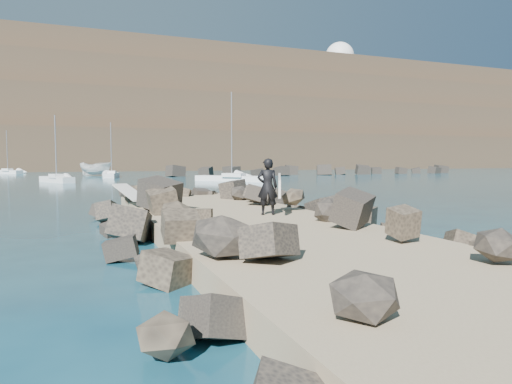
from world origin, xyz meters
TOP-DOWN VIEW (x-y plane):
  - ground at (0.00, 0.00)m, footprint 800.00×800.00m
  - jetty at (0.00, -2.00)m, footprint 6.00×26.00m
  - riprap_left at (-2.90, -1.50)m, footprint 2.60×22.00m
  - riprap_right at (2.90, -1.50)m, footprint 2.60×22.00m
  - breakwater_secondary at (35.00, 55.00)m, footprint 52.00×4.00m
  - headland at (10.00, 160.00)m, footprint 360.00×140.00m
  - surfboard_resting at (-3.12, 5.36)m, footprint 1.23×2.56m
  - boat_imported at (-2.48, 63.62)m, footprint 5.95×5.26m
  - surfer_with_board at (1.02, 0.38)m, footprint 1.38×2.22m
  - radome at (95.66, 150.55)m, footprint 11.75×11.75m
  - sailboat_b at (-0.69, 54.26)m, footprint 2.68×6.75m
  - sailboat_a at (-7.39, 41.08)m, footprint 3.90×6.20m
  - sailboat_e at (-17.13, 79.64)m, footprint 5.47×5.90m
  - sailboat_c at (11.69, 36.87)m, footprint 7.63×7.68m
  - headland_buildings at (16.81, 152.19)m, footprint 137.50×30.50m

SIDE VIEW (x-z plane):
  - ground at x=0.00m, z-range 0.00..0.00m
  - jetty at x=0.00m, z-range 0.00..0.60m
  - sailboat_c at x=11.69m, z-range -4.91..5.60m
  - sailboat_e at x=-17.13m, z-range -3.66..4.35m
  - sailboat_b at x=-0.69m, z-range -3.65..4.35m
  - sailboat_a at x=-7.39m, z-range -3.44..4.14m
  - riprap_left at x=-2.90m, z-range 0.00..1.00m
  - riprap_right at x=2.90m, z-range 0.00..1.00m
  - breakwater_secondary at x=35.00m, z-range 0.00..1.20m
  - surfboard_resting at x=-3.12m, z-range 1.00..1.08m
  - boat_imported at x=-2.48m, z-range 0.00..2.25m
  - surfer_with_board at x=1.02m, z-range 0.61..2.54m
  - headland at x=10.00m, z-range 0.00..32.00m
  - headland_buildings at x=16.81m, z-range 31.47..36.47m
  - radome at x=95.66m, z-range 33.51..52.12m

